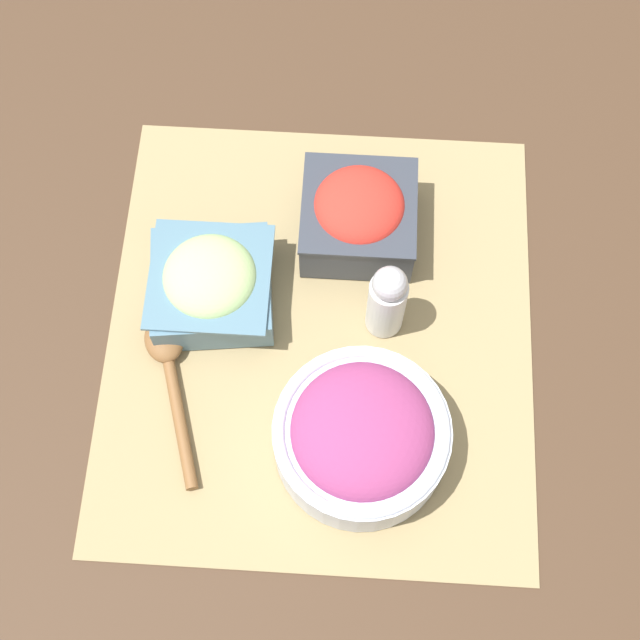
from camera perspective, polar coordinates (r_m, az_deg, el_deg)
The scene contains 7 objects.
ground_plane at distance 0.91m, azimuth 0.00°, elevation -0.82°, with size 3.00×3.00×0.00m, color #422D1E.
placemat at distance 0.91m, azimuth 0.00°, elevation -0.77°, with size 0.48×0.43×0.00m.
cucumber_bowl at distance 0.90m, azimuth -6.97°, elevation 2.38°, with size 0.13×0.13×0.07m.
onion_bowl at distance 0.83m, azimuth 2.68°, elevation -7.37°, with size 0.17×0.17×0.08m.
tomato_bowl at distance 0.93m, azimuth 2.48°, elevation 6.78°, with size 0.12×0.12×0.08m.
wooden_spoon at distance 0.90m, azimuth -9.65°, elevation -2.81°, with size 0.18×0.08×0.02m.
pepper_shaker at distance 0.87m, azimuth 4.32°, elevation 1.29°, with size 0.04×0.04×0.11m.
Camera 1 is at (-0.34, -0.02, 0.85)m, focal length 50.00 mm.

